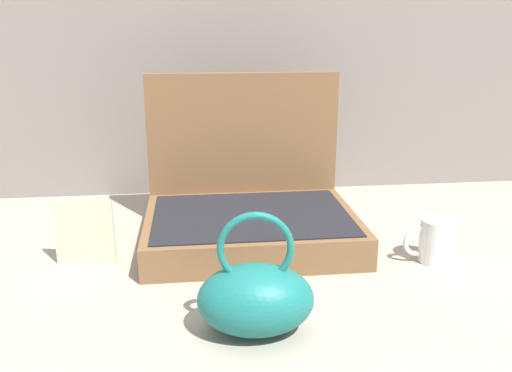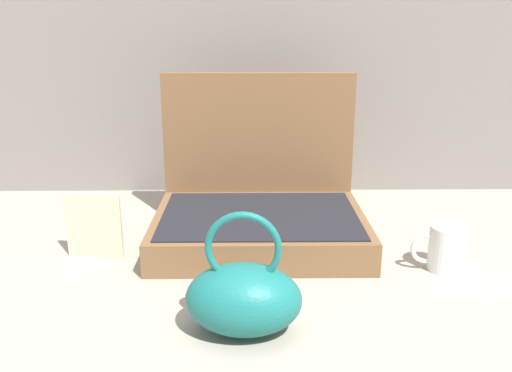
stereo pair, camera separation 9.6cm
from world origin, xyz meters
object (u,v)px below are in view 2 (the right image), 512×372
at_px(open_suitcase, 259,205).
at_px(coffee_mug, 446,248).
at_px(teal_pouch_handbag, 244,296).
at_px(info_card_left, 94,226).

xyz_separation_m(open_suitcase, coffee_mug, (0.36, -0.18, -0.03)).
height_order(open_suitcase, teal_pouch_handbag, open_suitcase).
bearing_deg(open_suitcase, teal_pouch_handbag, -94.50).
height_order(open_suitcase, coffee_mug, open_suitcase).
distance_m(open_suitcase, teal_pouch_handbag, 0.40).
bearing_deg(teal_pouch_handbag, open_suitcase, 85.50).
xyz_separation_m(teal_pouch_handbag, coffee_mug, (0.39, 0.22, -0.02)).
bearing_deg(coffee_mug, info_card_left, 174.71).
relative_size(open_suitcase, coffee_mug, 4.22).
bearing_deg(info_card_left, teal_pouch_handbag, -30.84).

